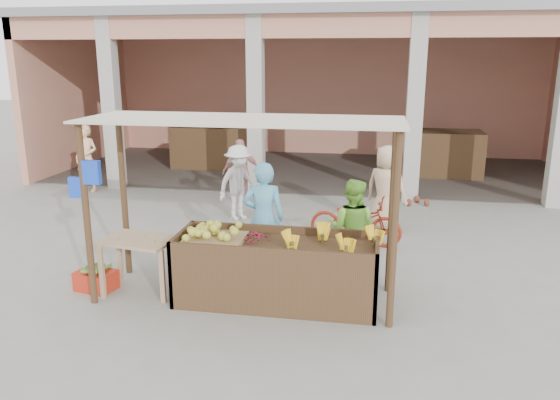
% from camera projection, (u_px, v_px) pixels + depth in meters
% --- Properties ---
extents(ground, '(60.00, 60.00, 0.00)m').
position_uv_depth(ground, '(240.00, 298.00, 7.28)').
color(ground, slate).
rests_on(ground, ground).
extents(market_building, '(14.40, 6.40, 4.20)m').
position_uv_depth(market_building, '(318.00, 72.00, 15.08)').
color(market_building, tan).
rests_on(market_building, ground).
extents(fruit_stall, '(2.60, 0.95, 0.80)m').
position_uv_depth(fruit_stall, '(277.00, 273.00, 7.10)').
color(fruit_stall, '#4B301E').
rests_on(fruit_stall, ground).
extents(stall_awning, '(4.09, 1.35, 2.39)m').
position_uv_depth(stall_awning, '(237.00, 151.00, 6.84)').
color(stall_awning, '#4B301E').
rests_on(stall_awning, ground).
extents(banana_heap, '(1.14, 0.62, 0.21)m').
position_uv_depth(banana_heap, '(332.00, 240.00, 6.83)').
color(banana_heap, yellow).
rests_on(banana_heap, fruit_stall).
extents(melon_tray, '(0.76, 0.66, 0.20)m').
position_uv_depth(melon_tray, '(214.00, 235.00, 7.05)').
color(melon_tray, '#93764B').
rests_on(melon_tray, fruit_stall).
extents(berry_heap, '(0.45, 0.37, 0.14)m').
position_uv_depth(berry_heap, '(255.00, 236.00, 7.06)').
color(berry_heap, maroon).
rests_on(berry_heap, fruit_stall).
extents(side_table, '(1.04, 0.78, 0.77)m').
position_uv_depth(side_table, '(139.00, 248.00, 7.33)').
color(side_table, tan).
rests_on(side_table, ground).
extents(papaya_pile, '(0.62, 0.36, 0.18)m').
position_uv_depth(papaya_pile, '(138.00, 232.00, 7.27)').
color(papaya_pile, '#4B802A').
rests_on(papaya_pile, side_table).
extents(red_crate, '(0.57, 0.46, 0.27)m').
position_uv_depth(red_crate, '(96.00, 280.00, 7.53)').
color(red_crate, '#B42713').
rests_on(red_crate, ground).
extents(plantain_bundle, '(0.41, 0.29, 0.08)m').
position_uv_depth(plantain_bundle, '(95.00, 269.00, 7.49)').
color(plantain_bundle, '#56832F').
rests_on(plantain_bundle, red_crate).
extents(produce_sacks, '(0.84, 0.78, 0.64)m').
position_uv_depth(produce_sacks, '(418.00, 191.00, 11.75)').
color(produce_sacks, maroon).
rests_on(produce_sacks, ground).
extents(vendor_blue, '(0.71, 0.55, 1.79)m').
position_uv_depth(vendor_blue, '(264.00, 215.00, 7.93)').
color(vendor_blue, '#5FB0D9').
rests_on(vendor_blue, ground).
extents(vendor_green, '(0.82, 0.58, 1.54)m').
position_uv_depth(vendor_green, '(352.00, 226.00, 7.80)').
color(vendor_green, '#7DC740').
rests_on(vendor_green, ground).
extents(motorcycle, '(0.86, 1.74, 0.87)m').
position_uv_depth(motorcycle, '(356.00, 219.00, 9.29)').
color(motorcycle, maroon).
rests_on(motorcycle, ground).
extents(shopper_a, '(1.03, 1.13, 1.60)m').
position_uv_depth(shopper_a, '(239.00, 180.00, 10.64)').
color(shopper_a, silver).
rests_on(shopper_a, ground).
extents(shopper_b, '(1.00, 0.80, 1.50)m').
position_uv_depth(shopper_b, '(241.00, 169.00, 11.87)').
color(shopper_b, '#D5888E').
rests_on(shopper_b, ground).
extents(shopper_c, '(1.00, 0.85, 1.76)m').
position_uv_depth(shopper_c, '(386.00, 184.00, 9.93)').
color(shopper_c, tan).
rests_on(shopper_c, ground).
extents(shopper_e, '(0.68, 0.56, 1.65)m').
position_uv_depth(shopper_e, '(87.00, 157.00, 12.83)').
color(shopper_e, '#E6B17E').
rests_on(shopper_e, ground).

